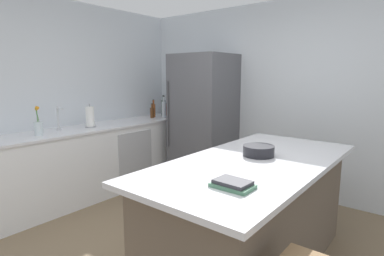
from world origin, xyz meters
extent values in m
cube|color=silver|center=(0.00, 2.25, 1.30)|extent=(6.00, 0.10, 2.60)
cube|color=silver|center=(-2.45, 0.00, 1.30)|extent=(0.10, 6.00, 2.60)
cube|color=white|center=(-2.07, 0.60, 0.45)|extent=(0.66, 3.01, 0.91)
cube|color=silver|center=(-2.07, 0.60, 0.92)|extent=(0.69, 3.04, 0.03)
cube|color=#B2B5BA|center=(-1.74, 0.97, 0.45)|extent=(0.01, 0.60, 0.76)
cube|color=brown|center=(0.41, 0.38, 0.45)|extent=(0.89, 1.99, 0.90)
cube|color=silver|center=(0.41, 0.38, 0.92)|extent=(1.05, 2.19, 0.04)
cube|color=#56565B|center=(-1.19, 1.83, 0.96)|extent=(0.82, 0.74, 1.92)
cylinder|color=#4C4C51|center=(-1.55, 1.44, 1.06)|extent=(0.02, 0.02, 0.96)
cylinder|color=silver|center=(-2.13, 0.08, 0.95)|extent=(0.05, 0.05, 0.02)
cylinder|color=silver|center=(-2.13, 0.08, 1.10)|extent=(0.02, 0.02, 0.28)
cylinder|color=silver|center=(-2.07, 0.08, 1.22)|extent=(0.14, 0.02, 0.02)
cylinder|color=silver|center=(-2.01, -0.23, 1.02)|extent=(0.09, 0.09, 0.16)
cylinder|color=#4C7F3D|center=(-2.02, -0.22, 1.13)|extent=(0.01, 0.03, 0.25)
sphere|color=orange|center=(-2.02, -0.22, 1.26)|extent=(0.04, 0.04, 0.04)
cylinder|color=#4C7F3D|center=(-2.01, -0.23, 1.12)|extent=(0.01, 0.02, 0.24)
sphere|color=orange|center=(-2.01, -0.23, 1.25)|extent=(0.04, 0.04, 0.04)
cylinder|color=#4C7F3D|center=(-1.99, -0.22, 1.13)|extent=(0.01, 0.05, 0.25)
sphere|color=orange|center=(-1.99, -0.22, 1.26)|extent=(0.04, 0.04, 0.04)
cylinder|color=gray|center=(-2.05, 0.48, 0.95)|extent=(0.14, 0.14, 0.01)
cylinder|color=white|center=(-2.05, 0.48, 1.08)|extent=(0.11, 0.11, 0.26)
cylinder|color=gray|center=(-2.05, 0.48, 1.23)|extent=(0.02, 0.02, 0.04)
cylinder|color=red|center=(-2.10, 2.00, 1.02)|extent=(0.05, 0.05, 0.15)
cylinder|color=red|center=(-2.10, 2.00, 1.12)|extent=(0.02, 0.02, 0.05)
cylinder|color=black|center=(-2.10, 2.00, 1.15)|extent=(0.02, 0.02, 0.01)
cylinder|color=#19381E|center=(-2.08, 1.90, 1.07)|extent=(0.07, 0.07, 0.26)
cylinder|color=#19381E|center=(-2.08, 1.90, 1.24)|extent=(0.03, 0.03, 0.08)
cylinder|color=black|center=(-2.08, 1.90, 1.29)|extent=(0.03, 0.03, 0.01)
cylinder|color=silver|center=(-1.98, 1.81, 1.07)|extent=(0.07, 0.07, 0.26)
cylinder|color=silver|center=(-1.98, 1.81, 1.24)|extent=(0.03, 0.03, 0.08)
cylinder|color=black|center=(-1.98, 1.81, 1.28)|extent=(0.03, 0.03, 0.01)
cylinder|color=#994C23|center=(-2.13, 1.72, 1.05)|extent=(0.06, 0.06, 0.21)
cylinder|color=#994C23|center=(-2.13, 1.72, 1.18)|extent=(0.03, 0.03, 0.07)
cylinder|color=black|center=(-2.13, 1.72, 1.22)|extent=(0.03, 0.03, 0.01)
cylinder|color=#5B3319|center=(-2.07, 1.62, 1.02)|extent=(0.06, 0.06, 0.17)
cylinder|color=#5B3319|center=(-2.07, 1.62, 1.13)|extent=(0.03, 0.03, 0.06)
cylinder|color=black|center=(-2.07, 1.62, 1.17)|extent=(0.03, 0.03, 0.01)
cube|color=#4C7F60|center=(0.60, -0.27, 0.95)|extent=(0.25, 0.17, 0.02)
cube|color=#2D2D33|center=(0.60, -0.27, 0.97)|extent=(0.22, 0.16, 0.02)
cylinder|color=black|center=(0.37, 0.53, 0.98)|extent=(0.27, 0.27, 0.09)
camera|label=1|loc=(1.54, -1.83, 1.62)|focal=28.82mm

